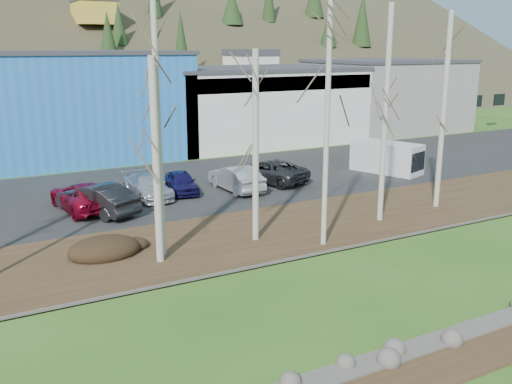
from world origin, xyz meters
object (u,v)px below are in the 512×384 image
car_4 (236,178)px  van_white (389,158)px  car_1 (84,196)px  car_3 (181,182)px  car_5 (269,171)px  car_2 (147,186)px  car_0 (97,199)px

car_4 → van_white: (11.56, -0.53, 0.27)m
car_1 → car_3: 5.99m
car_1 → car_3: (5.91, 0.92, -0.09)m
car_4 → car_5: bearing=-163.2°
car_5 → car_4: bearing=-2.5°
car_2 → car_3: bearing=0.9°
car_0 → car_1: (-0.44, 1.20, -0.07)m
car_1 → car_5: 11.83m
car_1 → car_2: bearing=-175.0°
car_1 → car_5: bearing=176.8°
car_2 → car_3: (2.14, 0.13, -0.02)m
car_0 → car_1: bearing=-95.5°
car_2 → car_0: bearing=-151.6°
car_0 → car_5: (11.36, 1.94, -0.07)m
car_5 → van_white: (8.74, -1.46, 0.30)m
car_3 → car_4: 3.27m
car_0 → car_3: size_ratio=1.30×
car_3 → car_4: (3.07, -1.11, 0.12)m
car_2 → van_white: van_white is taller
car_5 → car_1: bearing=-17.2°
car_1 → car_3: car_1 is taller
car_4 → van_white: van_white is taller
car_3 → car_4: bearing=-11.4°
car_2 → car_4: 5.30m
car_0 → car_4: 8.60m
car_2 → car_4: (5.21, -0.99, 0.10)m
van_white → car_2: bearing=156.1°
car_2 → car_3: size_ratio=1.22×
car_0 → car_3: (5.47, 2.12, -0.16)m
car_1 → van_white: bearing=171.2°
car_2 → van_white: (16.76, -1.51, 0.37)m
car_4 → car_5: size_ratio=0.87×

